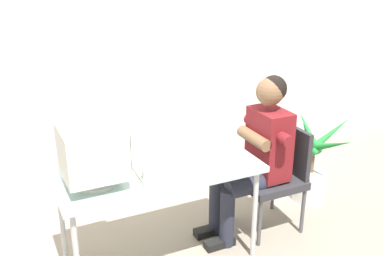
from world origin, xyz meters
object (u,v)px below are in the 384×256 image
(person_seated, at_px, (257,151))
(keyboard, at_px, (145,169))
(crt_monitor, at_px, (93,151))
(potted_plant, at_px, (311,167))
(desk, at_px, (159,176))
(desk_mug, at_px, (149,176))
(office_chair, at_px, (276,172))

(person_seated, bearing_deg, keyboard, -176.59)
(crt_monitor, relative_size, person_seated, 0.31)
(keyboard, bearing_deg, potted_plant, 9.11)
(desk, bearing_deg, crt_monitor, -174.54)
(keyboard, distance_m, desk_mug, 0.16)
(potted_plant, xyz_separation_m, desk_mug, (-1.68, -0.42, 0.47))
(desk, xyz_separation_m, potted_plant, (1.56, 0.26, -0.37))
(keyboard, height_order, desk_mug, desk_mug)
(person_seated, xyz_separation_m, potted_plant, (0.73, 0.21, -0.38))
(keyboard, bearing_deg, office_chair, 2.83)
(office_chair, bearing_deg, desk, -177.24)
(crt_monitor, xyz_separation_m, desk_mug, (0.31, -0.12, -0.18))
(crt_monitor, bearing_deg, desk, 5.46)
(desk, xyz_separation_m, desk_mug, (-0.13, -0.16, 0.10))
(keyboard, relative_size, desk_mug, 4.64)
(crt_monitor, height_order, desk_mug, crt_monitor)
(potted_plant, bearing_deg, desk_mug, -165.95)
(keyboard, xyz_separation_m, potted_plant, (1.65, 0.26, -0.44))
(person_seated, xyz_separation_m, desk_mug, (-0.95, -0.21, 0.10))
(crt_monitor, bearing_deg, desk_mug, -21.06)
(office_chair, distance_m, potted_plant, 0.60)
(keyboard, distance_m, potted_plant, 1.73)
(person_seated, relative_size, desk_mug, 13.59)
(crt_monitor, height_order, potted_plant, crt_monitor)
(desk_mug, bearing_deg, potted_plant, 14.05)
(crt_monitor, bearing_deg, person_seated, 4.11)
(crt_monitor, distance_m, desk_mug, 0.38)
(potted_plant, bearing_deg, crt_monitor, -171.43)
(crt_monitor, height_order, person_seated, person_seated)
(person_seated, height_order, potted_plant, person_seated)
(desk, relative_size, crt_monitor, 3.55)
(keyboard, height_order, potted_plant, potted_plant)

